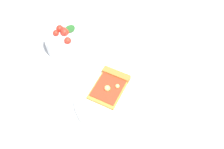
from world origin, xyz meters
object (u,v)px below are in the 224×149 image
object	(u,v)px
plate	(124,96)
pizza_slice_main	(111,85)
salad_bowl	(66,40)
soda_glass	(52,146)
paper_napkin	(188,43)

from	to	relation	value
plate	pizza_slice_main	world-z (taller)	pizza_slice_main
salad_bowl	soda_glass	size ratio (longest dim) A/B	1.25
plate	soda_glass	world-z (taller)	soda_glass
paper_napkin	salad_bowl	bearing A→B (deg)	95.47
plate	paper_napkin	xyz separation A→B (m)	(0.21, -0.20, -0.01)
salad_bowl	soda_glass	xyz separation A→B (m)	(-0.34, -0.02, 0.01)
pizza_slice_main	salad_bowl	world-z (taller)	salad_bowl
plate	pizza_slice_main	bearing A→B (deg)	54.91
salad_bowl	pizza_slice_main	bearing A→B (deg)	-135.03
soda_glass	paper_napkin	distance (m)	0.53
plate	soda_glass	size ratio (longest dim) A/B	2.69
pizza_slice_main	paper_napkin	xyz separation A→B (m)	(0.18, -0.24, -0.02)
plate	paper_napkin	distance (m)	0.29
plate	paper_napkin	bearing A→B (deg)	-43.74
pizza_slice_main	soda_glass	distance (m)	0.23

